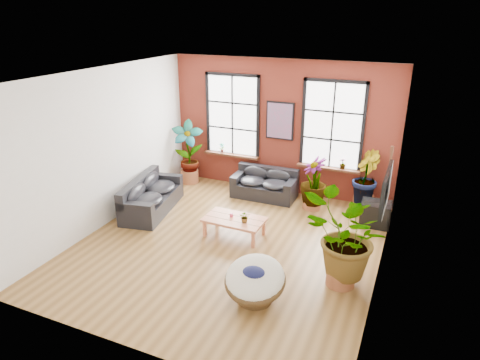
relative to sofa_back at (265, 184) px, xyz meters
The scene contains 19 objects.
room 2.90m from the sofa_back, 85.78° to the right, with size 6.04×6.54×3.54m.
sofa_back is the anchor object (origin of this frame).
sofa_left 2.98m from the sofa_back, 140.01° to the right, with size 1.23×2.17×0.81m.
coffee_table 2.27m from the sofa_back, 86.65° to the right, with size 1.31×0.77×0.50m.
papasan_chair 4.39m from the sofa_back, 71.87° to the right, with size 1.11×1.13×0.78m.
poster 1.69m from the sofa_back, 69.64° to the left, with size 0.74×0.06×0.98m.
tv_wall_unit 3.94m from the sofa_back, 33.72° to the right, with size 0.13×1.86×1.20m.
media_box 2.93m from the sofa_back, ahead, with size 0.68×0.57×0.55m.
pot_back_left 2.33m from the sofa_back, behind, with size 0.53×0.53×0.37m.
pot_back_right 2.52m from the sofa_back, ahead, with size 0.56×0.56×0.36m.
pot_right_wall 4.09m from the sofa_back, 50.29° to the right, with size 0.55×0.55×0.38m.
pot_mid 1.36m from the sofa_back, ahead, with size 0.60×0.60×0.33m.
floor_plant_back_left 2.42m from the sofa_back, behind, with size 0.87×0.59×1.64m, color #245D18.
floor_plant_back_right 2.53m from the sofa_back, ahead, with size 0.74×0.60×1.35m, color #245D18.
floor_plant_right_wall 4.13m from the sofa_back, 50.03° to the right, with size 1.39×1.21×1.55m, color #245D18.
floor_plant_mid 1.42m from the sofa_back, ahead, with size 0.67×0.67×1.19m, color #245D18.
table_plant 2.38m from the sofa_back, 80.05° to the right, with size 0.23×0.20×0.25m, color #245D18.
sill_plant_left 1.68m from the sofa_back, 162.83° to the left, with size 0.14×0.10×0.27m, color #245D18.
sill_plant_right 2.06m from the sofa_back, 13.47° to the left, with size 0.15×0.15×0.27m, color #245D18.
Camera 1 is at (3.34, -7.11, 4.59)m, focal length 32.00 mm.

